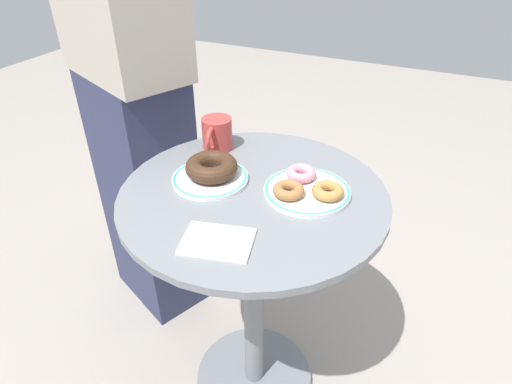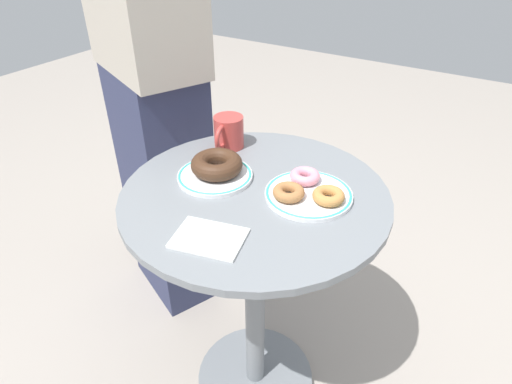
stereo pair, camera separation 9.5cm
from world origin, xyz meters
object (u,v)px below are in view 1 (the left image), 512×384
Objects in this scene: paper_napkin at (217,241)px; donut_cinnamon at (289,190)px; donut_chocolate at (212,167)px; coffee_mug at (217,134)px; donut_old_fashioned at (328,191)px; person_figure at (132,93)px; plate_right at (307,191)px; donut_pink_frosted at (301,173)px; cafe_table at (254,273)px; plate_left at (210,178)px.

donut_cinnamon is at bearing 70.62° from paper_napkin.
donut_chocolate is 0.15m from coffee_mug.
person_figure reaches higher than donut_old_fashioned.
donut_old_fashioned reaches higher than plate_right.
donut_old_fashioned is at bearing -29.83° from donut_pink_frosted.
cafe_table is 5.30× the size of paper_napkin.
person_figure is (-0.50, 0.22, 0.34)m from cafe_table.
paper_napkin is (0.13, -0.19, -0.00)m from plate_left.
donut_pink_frosted is 0.29m from paper_napkin.
paper_napkin is (0.13, -0.20, -0.03)m from donut_chocolate.
cafe_table is 0.31m from donut_chocolate.
paper_napkin is (-0.07, -0.20, -0.02)m from donut_cinnamon.
coffee_mug is 0.33m from person_figure.
donut_cinnamon is at bearing -127.69° from plate_right.
donut_chocolate reaches higher than plate_left.
plate_right is at bearing -15.37° from person_figure.
plate_left is at bearing 123.44° from paper_napkin.
plate_left is 1.53× the size of coffee_mug.
plate_left is at bearing -28.99° from person_figure.
person_figure is at bearing 167.53° from donut_pink_frosted.
donut_cinnamon is (0.20, -0.00, -0.01)m from donut_chocolate.
plate_right is 0.64m from person_figure.
cafe_table is 4.03× the size of plate_left.
cafe_table is 0.31m from donut_pink_frosted.
coffee_mug is at bearing 160.63° from plate_right.
donut_cinnamon is 0.62m from person_figure.
plate_right is (0.23, 0.05, 0.00)m from plate_left.
donut_chocolate is at bearing 122.23° from paper_napkin.
donut_cinnamon is (0.08, 0.01, 0.28)m from cafe_table.
paper_napkin is at bearing -109.38° from donut_cinnamon.
cafe_table is at bearing -23.24° from person_figure.
donut_pink_frosted and donut_cinnamon have the same top height.
paper_napkin is at bearing -86.06° from cafe_table.
plate_left is 2.56× the size of donut_cinnamon.
donut_pink_frosted is (0.20, 0.09, 0.02)m from plate_left.
cafe_table is 0.29m from plate_right.
paper_napkin is at bearing -112.85° from plate_right.
cafe_table is 0.33m from paper_napkin.
person_figure reaches higher than donut_cinnamon.
cafe_table is at bearing -157.76° from plate_right.
donut_cinnamon reaches higher than plate_right.
cafe_table is 10.33× the size of donut_pink_frosted.
donut_chocolate reaches higher than cafe_table.
donut_pink_frosted is 0.04× the size of person_figure.
cafe_table is 0.30m from donut_cinnamon.
paper_napkin is at bearing -60.78° from coffee_mug.
donut_chocolate is 1.76× the size of donut_pink_frosted.
cafe_table is at bearing -0.14° from plate_left.
donut_pink_frosted is (0.08, 0.09, 0.28)m from cafe_table.
cafe_table is at bearing 93.94° from paper_napkin.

